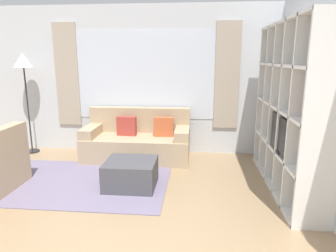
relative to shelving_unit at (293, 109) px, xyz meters
The scene contains 7 objects.
wall_back 2.69m from the shelving_unit, 145.92° to the left, with size 6.00×0.11×2.70m.
wall_right 0.38m from the shelving_unit, 44.05° to the right, with size 0.07×4.55×2.70m, color silver.
area_rug 3.22m from the shelving_unit, behind, with size 2.72×1.67×0.01m, color slate.
shelving_unit is the anchor object (origin of this frame).
couch_main 2.65m from the shelving_unit, 155.61° to the left, with size 1.85×0.85×0.88m.
ottoman 2.35m from the shelving_unit, behind, with size 0.69×0.63×0.38m.
floor_lamp 4.58m from the shelving_unit, 164.86° to the left, with size 0.36×0.36×1.86m.
Camera 1 is at (0.95, -2.16, 1.77)m, focal length 32.00 mm.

